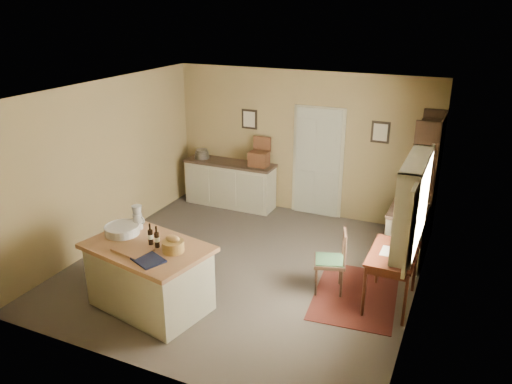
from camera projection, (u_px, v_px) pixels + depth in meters
ground at (244, 268)px, 7.67m from camera, size 5.00×5.00×0.00m
wall_back at (301, 144)px, 9.32m from camera, size 5.00×0.10×2.70m
wall_front at (137, 263)px, 5.06m from camera, size 5.00×0.10×2.70m
wall_left at (105, 164)px, 8.15m from camera, size 0.10×5.00×2.70m
wall_right at (423, 214)px, 6.23m from camera, size 0.10×5.00×2.70m
ceiling at (242, 91)px, 6.71m from camera, size 5.00×5.00×0.00m
door at (318, 161)px, 9.27m from camera, size 0.97×0.06×2.11m
framed_prints at (311, 125)px, 9.09m from camera, size 2.82×0.02×0.38m
window at (417, 203)px, 6.02m from camera, size 0.25×1.99×1.12m
work_island at (149, 274)px, 6.54m from camera, size 1.75×1.32×1.20m
sideboard at (230, 182)px, 9.89m from camera, size 1.82×0.52×1.18m
rug at (355, 295)px, 6.96m from camera, size 1.25×1.70×0.01m
writing_desk at (393, 259)px, 6.54m from camera, size 0.59×0.97×0.82m
desk_chair at (329, 262)px, 6.92m from camera, size 0.53×0.53×0.91m
right_cabinet at (406, 234)px, 7.75m from camera, size 0.55×0.98×0.99m
shelving_unit at (427, 182)px, 8.08m from camera, size 0.37×0.99×2.19m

